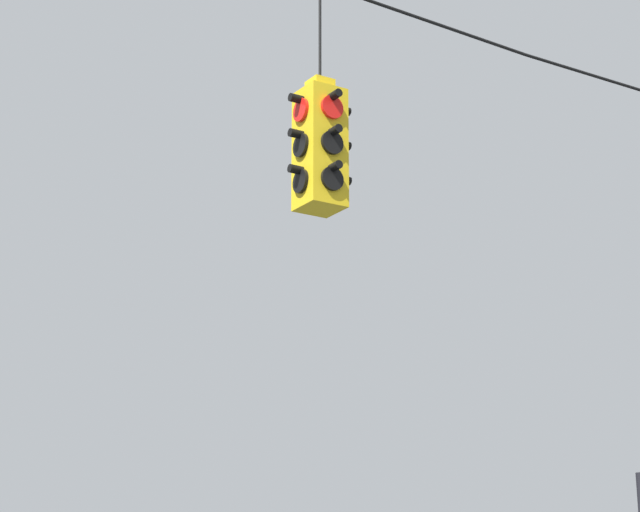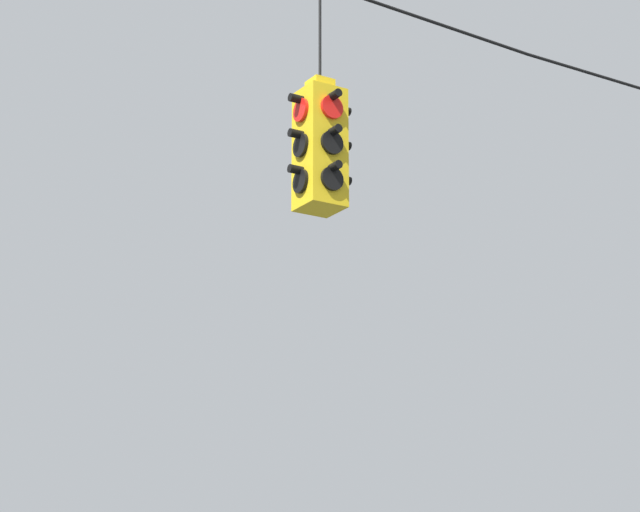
{
  "view_description": "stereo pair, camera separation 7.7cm",
  "coord_description": "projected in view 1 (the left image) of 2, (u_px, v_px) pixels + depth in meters",
  "views": [
    {
      "loc": [
        -8.48,
        -7.93,
        2.0
      ],
      "look_at": [
        -3.41,
        0.13,
        4.84
      ],
      "focal_mm": 70.0,
      "sensor_mm": 36.0,
      "label": 1
    },
    {
      "loc": [
        -8.41,
        -7.97,
        2.0
      ],
      "look_at": [
        -3.41,
        0.13,
        4.84
      ],
      "focal_mm": 70.0,
      "sensor_mm": 36.0,
      "label": 2
    }
  ],
  "objects": [
    {
      "name": "span_wire",
      "position": [
        611.0,
        68.0,
        12.38
      ],
      "size": [
        15.45,
        0.03,
        0.47
      ],
      "color": "black"
    },
    {
      "name": "traffic_light_near_right_pole",
      "position": [
        320.0,
        147.0,
        10.2
      ],
      "size": [
        0.58,
        0.58,
        2.04
      ],
      "color": "yellow"
    }
  ]
}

